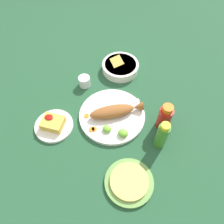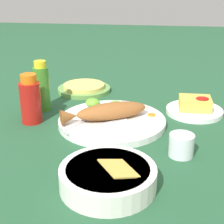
# 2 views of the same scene
# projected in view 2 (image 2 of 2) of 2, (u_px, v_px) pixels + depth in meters

# --- Properties ---
(ground_plane) EXTENTS (4.00, 4.00, 0.00)m
(ground_plane) POSITION_uv_depth(u_px,v_px,m) (112.00, 124.00, 0.97)
(ground_plane) COLOR #235133
(main_plate) EXTENTS (0.30, 0.30, 0.02)m
(main_plate) POSITION_uv_depth(u_px,v_px,m) (112.00, 122.00, 0.97)
(main_plate) COLOR white
(main_plate) RESTS_ON ground_plane
(fried_fish) EXTENTS (0.24, 0.16, 0.05)m
(fried_fish) POSITION_uv_depth(u_px,v_px,m) (107.00, 112.00, 0.95)
(fried_fish) COLOR #935628
(fried_fish) RESTS_ON main_plate
(fork_near) EXTENTS (0.15, 0.13, 0.00)m
(fork_near) POSITION_uv_depth(u_px,v_px,m) (93.00, 127.00, 0.91)
(fork_near) COLOR silver
(fork_near) RESTS_ON main_plate
(fork_far) EXTENTS (0.11, 0.16, 0.00)m
(fork_far) POSITION_uv_depth(u_px,v_px,m) (84.00, 121.00, 0.95)
(fork_far) COLOR silver
(fork_far) RESTS_ON main_plate
(carrot_slice_near) EXTENTS (0.02, 0.02, 0.00)m
(carrot_slice_near) POSITION_uv_depth(u_px,v_px,m) (152.00, 115.00, 0.98)
(carrot_slice_near) COLOR orange
(carrot_slice_near) RESTS_ON main_plate
(carrot_slice_mid) EXTENTS (0.02, 0.02, 0.00)m
(carrot_slice_mid) POSITION_uv_depth(u_px,v_px,m) (134.00, 107.00, 1.04)
(carrot_slice_mid) COLOR orange
(carrot_slice_mid) RESTS_ON main_plate
(carrot_slice_far) EXTENTS (0.03, 0.03, 0.00)m
(carrot_slice_far) POSITION_uv_depth(u_px,v_px,m) (138.00, 106.00, 1.05)
(carrot_slice_far) COLOR orange
(carrot_slice_far) RESTS_ON main_plate
(lime_wedge_main) EXTENTS (0.04, 0.03, 0.02)m
(lime_wedge_main) POSITION_uv_depth(u_px,v_px,m) (115.00, 104.00, 1.04)
(lime_wedge_main) COLOR #6BB233
(lime_wedge_main) RESTS_ON main_plate
(lime_wedge_side) EXTENTS (0.04, 0.04, 0.02)m
(lime_wedge_side) POSITION_uv_depth(u_px,v_px,m) (93.00, 102.00, 1.05)
(lime_wedge_side) COLOR #6BB233
(lime_wedge_side) RESTS_ON main_plate
(hot_sauce_bottle_red) EXTENTS (0.06, 0.06, 0.14)m
(hot_sauce_bottle_red) POSITION_uv_depth(u_px,v_px,m) (30.00, 100.00, 0.96)
(hot_sauce_bottle_red) COLOR #B21914
(hot_sauce_bottle_red) RESTS_ON ground_plane
(hot_sauce_bottle_green) EXTENTS (0.05, 0.05, 0.16)m
(hot_sauce_bottle_green) POSITION_uv_depth(u_px,v_px,m) (42.00, 87.00, 1.05)
(hot_sauce_bottle_green) COLOR #3D8428
(hot_sauce_bottle_green) RESTS_ON ground_plane
(salt_cup) EXTENTS (0.06, 0.06, 0.05)m
(salt_cup) POSITION_uv_depth(u_px,v_px,m) (181.00, 146.00, 0.80)
(salt_cup) COLOR silver
(salt_cup) RESTS_ON ground_plane
(side_plate_fries) EXTENTS (0.17, 0.17, 0.01)m
(side_plate_fries) POSITION_uv_depth(u_px,v_px,m) (194.00, 111.00, 1.05)
(side_plate_fries) COLOR white
(side_plate_fries) RESTS_ON ground_plane
(fries_pile) EXTENTS (0.09, 0.08, 0.04)m
(fries_pile) POSITION_uv_depth(u_px,v_px,m) (195.00, 103.00, 1.04)
(fries_pile) COLOR gold
(fries_pile) RESTS_ON side_plate_fries
(guacamole_bowl) EXTENTS (0.19, 0.19, 0.06)m
(guacamole_bowl) POSITION_uv_depth(u_px,v_px,m) (108.00, 176.00, 0.68)
(guacamole_bowl) COLOR white
(guacamole_bowl) RESTS_ON ground_plane
(tortilla_plate) EXTENTS (0.19, 0.19, 0.01)m
(tortilla_plate) POSITION_uv_depth(u_px,v_px,m) (84.00, 89.00, 1.24)
(tortilla_plate) COLOR #6B9E4C
(tortilla_plate) RESTS_ON ground_plane
(tortilla_stack) EXTENTS (0.15, 0.15, 0.01)m
(tortilla_stack) POSITION_uv_depth(u_px,v_px,m) (84.00, 86.00, 1.24)
(tortilla_stack) COLOR #E0C666
(tortilla_stack) RESTS_ON tortilla_plate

